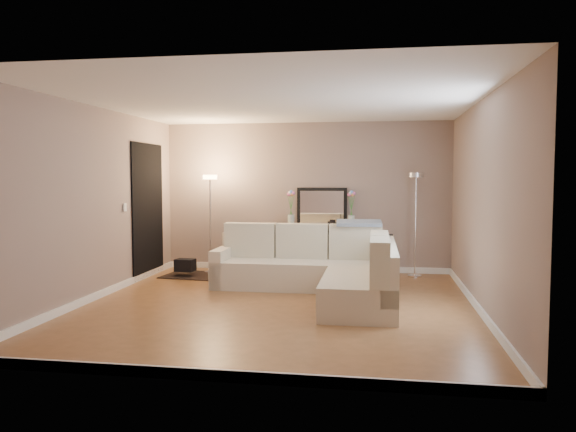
# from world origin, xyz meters

# --- Properties ---
(floor) EXTENTS (5.00, 5.50, 0.01)m
(floor) POSITION_xyz_m (0.00, 0.00, -0.01)
(floor) COLOR brown
(floor) RESTS_ON ground
(ceiling) EXTENTS (5.00, 5.50, 0.01)m
(ceiling) POSITION_xyz_m (0.00, 0.00, 2.60)
(ceiling) COLOR white
(ceiling) RESTS_ON ground
(wall_back) EXTENTS (5.00, 0.02, 2.60)m
(wall_back) POSITION_xyz_m (0.00, 2.76, 1.30)
(wall_back) COLOR gray
(wall_back) RESTS_ON ground
(wall_front) EXTENTS (5.00, 0.02, 2.60)m
(wall_front) POSITION_xyz_m (0.00, -2.76, 1.30)
(wall_front) COLOR gray
(wall_front) RESTS_ON ground
(wall_left) EXTENTS (0.02, 5.50, 2.60)m
(wall_left) POSITION_xyz_m (-2.51, 0.00, 1.30)
(wall_left) COLOR gray
(wall_left) RESTS_ON ground
(wall_right) EXTENTS (0.02, 5.50, 2.60)m
(wall_right) POSITION_xyz_m (2.51, 0.00, 1.30)
(wall_right) COLOR gray
(wall_right) RESTS_ON ground
(baseboard_back) EXTENTS (5.00, 0.03, 0.10)m
(baseboard_back) POSITION_xyz_m (0.00, 2.73, 0.05)
(baseboard_back) COLOR white
(baseboard_back) RESTS_ON ground
(baseboard_front) EXTENTS (5.00, 0.03, 0.10)m
(baseboard_front) POSITION_xyz_m (0.00, -2.73, 0.05)
(baseboard_front) COLOR white
(baseboard_front) RESTS_ON ground
(baseboard_left) EXTENTS (0.03, 5.50, 0.10)m
(baseboard_left) POSITION_xyz_m (-2.48, 0.00, 0.05)
(baseboard_left) COLOR white
(baseboard_left) RESTS_ON ground
(baseboard_right) EXTENTS (0.03, 5.50, 0.10)m
(baseboard_right) POSITION_xyz_m (2.48, 0.00, 0.05)
(baseboard_right) COLOR white
(baseboard_right) RESTS_ON ground
(doorway) EXTENTS (0.02, 1.20, 2.20)m
(doorway) POSITION_xyz_m (-2.48, 1.70, 1.10)
(doorway) COLOR black
(doorway) RESTS_ON ground
(switch_plate) EXTENTS (0.02, 0.08, 0.12)m
(switch_plate) POSITION_xyz_m (-2.48, 0.85, 1.20)
(switch_plate) COLOR white
(switch_plate) RESTS_ON ground
(sectional_sofa) EXTENTS (2.67, 2.56, 0.94)m
(sectional_sofa) POSITION_xyz_m (0.51, 0.83, 0.35)
(sectional_sofa) COLOR beige
(sectional_sofa) RESTS_ON floor
(throw_blanket) EXTENTS (0.69, 0.43, 0.09)m
(throw_blanket) POSITION_xyz_m (0.98, 1.49, 0.96)
(throw_blanket) COLOR gray
(throw_blanket) RESTS_ON sectional_sofa
(console_table) EXTENTS (1.24, 0.35, 0.76)m
(console_table) POSITION_xyz_m (0.22, 2.54, 0.43)
(console_table) COLOR black
(console_table) RESTS_ON floor
(leaning_mirror) EXTENTS (0.87, 0.05, 0.68)m
(leaning_mirror) POSITION_xyz_m (0.29, 2.70, 1.13)
(leaning_mirror) COLOR black
(leaning_mirror) RESTS_ON console_table
(table_decor) EXTENTS (0.52, 0.12, 0.12)m
(table_decor) POSITION_xyz_m (0.29, 2.51, 0.81)
(table_decor) COLOR #CB6823
(table_decor) RESTS_ON console_table
(flower_vase_left) EXTENTS (0.14, 0.12, 0.65)m
(flower_vase_left) POSITION_xyz_m (-0.23, 2.55, 1.05)
(flower_vase_left) COLOR silver
(flower_vase_left) RESTS_ON console_table
(flower_vase_right) EXTENTS (0.14, 0.12, 0.65)m
(flower_vase_right) POSITION_xyz_m (0.81, 2.53, 1.05)
(flower_vase_right) COLOR silver
(flower_vase_right) RESTS_ON console_table
(floor_lamp_lit) EXTENTS (0.26, 0.26, 1.69)m
(floor_lamp_lit) POSITION_xyz_m (-1.58, 2.22, 1.19)
(floor_lamp_lit) COLOR silver
(floor_lamp_lit) RESTS_ON floor
(floor_lamp_unlit) EXTENTS (0.24, 0.24, 1.72)m
(floor_lamp_unlit) POSITION_xyz_m (1.87, 2.37, 1.22)
(floor_lamp_unlit) COLOR silver
(floor_lamp_unlit) RESTS_ON floor
(charcoal_rug) EXTENTS (1.18, 0.94, 0.01)m
(charcoal_rug) POSITION_xyz_m (-1.70, 1.91, 0.01)
(charcoal_rug) COLOR black
(charcoal_rug) RESTS_ON floor
(black_bag) EXTENTS (0.33, 0.25, 0.20)m
(black_bag) POSITION_xyz_m (-1.90, 1.82, 0.19)
(black_bag) COLOR black
(black_bag) RESTS_ON charcoal_rug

